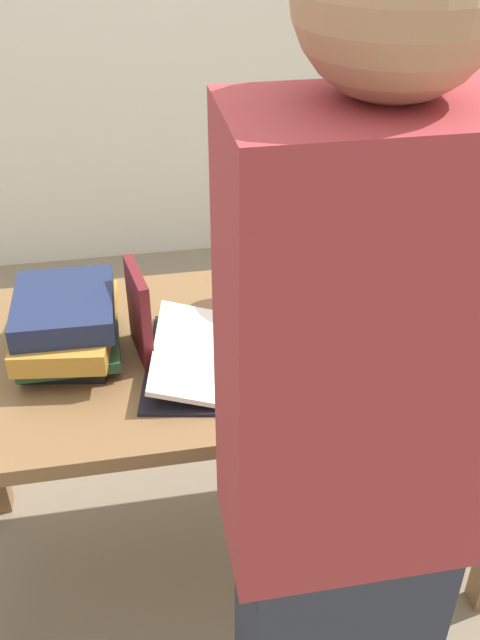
# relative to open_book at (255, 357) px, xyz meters

# --- Properties ---
(ground_plane) EXTENTS (12.00, 12.00, 0.00)m
(ground_plane) POSITION_rel_open_book_xyz_m (-0.06, 0.09, -0.74)
(ground_plane) COLOR gray
(reading_desk) EXTENTS (1.37, 0.66, 0.72)m
(reading_desk) POSITION_rel_open_book_xyz_m (-0.06, 0.09, -0.12)
(reading_desk) COLOR brown
(reading_desk) RESTS_ON ground_plane
(open_book) EXTENTS (0.52, 0.43, 0.06)m
(open_book) POSITION_rel_open_book_xyz_m (0.00, 0.00, 0.00)
(open_book) COLOR black
(open_book) RESTS_ON reading_desk
(book_stack_tall) EXTENTS (0.23, 0.32, 0.15)m
(book_stack_tall) POSITION_rel_open_book_xyz_m (-0.39, 0.11, 0.06)
(book_stack_tall) COLOR black
(book_stack_tall) RESTS_ON reading_desk
(book_standing_upright) EXTENTS (0.05, 0.16, 0.21)m
(book_standing_upright) POSITION_rel_open_book_xyz_m (-0.24, 0.08, 0.09)
(book_standing_upright) COLOR maroon
(book_standing_upright) RESTS_ON reading_desk
(reading_lamp) EXTENTS (0.17, 0.17, 0.48)m
(reading_lamp) POSITION_rel_open_book_xyz_m (0.26, 0.26, 0.36)
(reading_lamp) COLOR tan
(reading_lamp) RESTS_ON reading_desk
(coffee_mug) EXTENTS (0.12, 0.09, 0.10)m
(coffee_mug) POSITION_rel_open_book_xyz_m (0.21, 0.02, 0.03)
(coffee_mug) COLOR #4C7F5B
(coffee_mug) RESTS_ON reading_desk
(person_reader) EXTENTS (0.36, 0.23, 1.65)m
(person_reader) POSITION_rel_open_book_xyz_m (0.03, -0.52, 0.09)
(person_reader) COLOR #2D3342
(person_reader) RESTS_ON ground_plane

